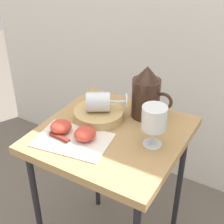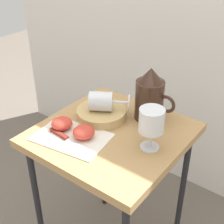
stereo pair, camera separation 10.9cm
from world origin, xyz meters
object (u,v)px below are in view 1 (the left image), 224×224
at_px(pitcher, 146,97).
at_px(apple_half_right, 85,134).
at_px(knife, 66,141).
at_px(basket_tray, 99,114).
at_px(table, 112,147).
at_px(wine_glass_tipped_near, 99,102).
at_px(apple_half_left, 61,127).
at_px(wine_glass_upright, 154,120).

xyz_separation_m(pitcher, apple_half_right, (-0.11, -0.25, -0.06)).
height_order(pitcher, knife, pitcher).
distance_m(basket_tray, knife, 0.19).
relative_size(table, apple_half_right, 8.91).
height_order(wine_glass_tipped_near, apple_half_left, wine_glass_tipped_near).
bearing_deg(apple_half_right, basket_tray, 103.83).
distance_m(table, knife, 0.18).
bearing_deg(wine_glass_tipped_near, wine_glass_upright, -12.22).
bearing_deg(wine_glass_tipped_near, apple_half_right, -78.01).
relative_size(pitcher, wine_glass_tipped_near, 1.24).
height_order(wine_glass_upright, knife, wine_glass_upright).
relative_size(basket_tray, apple_half_right, 2.49).
relative_size(basket_tray, knife, 0.89).
distance_m(wine_glass_upright, apple_half_right, 0.24).
height_order(apple_half_left, knife, apple_half_left).
xyz_separation_m(wine_glass_upright, apple_half_right, (-0.21, -0.09, -0.07)).
height_order(wine_glass_upright, apple_half_right, wine_glass_upright).
height_order(table, knife, knife).
bearing_deg(pitcher, apple_half_left, -129.21).
bearing_deg(knife, table, 54.06).
bearing_deg(apple_half_left, wine_glass_upright, 17.14).
relative_size(wine_glass_tipped_near, apple_half_left, 2.17).
xyz_separation_m(pitcher, knife, (-0.15, -0.29, -0.07)).
xyz_separation_m(table, knife, (-0.10, -0.14, 0.08)).
height_order(basket_tray, wine_glass_upright, wine_glass_upright).
relative_size(table, pitcher, 3.30).
xyz_separation_m(wine_glass_upright, apple_half_left, (-0.30, -0.09, -0.07)).
bearing_deg(apple_half_left, apple_half_right, 3.44).
bearing_deg(wine_glass_upright, apple_half_left, -162.86).
bearing_deg(pitcher, apple_half_right, -113.68).
relative_size(apple_half_right, knife, 0.36).
distance_m(table, wine_glass_upright, 0.23).
height_order(pitcher, wine_glass_upright, pitcher).
xyz_separation_m(table, basket_tray, (-0.09, 0.05, 0.09)).
relative_size(basket_tray, pitcher, 0.92).
distance_m(pitcher, apple_half_right, 0.27).
height_order(apple_half_left, apple_half_right, same).
xyz_separation_m(basket_tray, wine_glass_tipped_near, (0.00, 0.00, 0.05)).
bearing_deg(table, apple_half_right, -120.61).
bearing_deg(wine_glass_tipped_near, basket_tray, -176.55).
xyz_separation_m(table, wine_glass_upright, (0.15, -0.00, 0.17)).
height_order(table, apple_half_left, apple_half_left).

